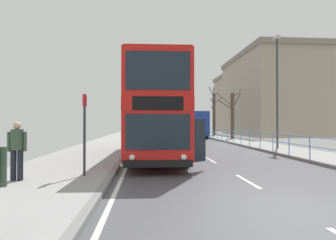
{
  "coord_description": "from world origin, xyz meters",
  "views": [
    {
      "loc": [
        -3.14,
        -5.68,
        1.81
      ],
      "look_at": [
        -2.22,
        5.9,
        1.94
      ],
      "focal_mm": 29.11,
      "sensor_mm": 36.0,
      "label": 1
    }
  ],
  "objects_px": {
    "street_lamp_far_side": "(277,83)",
    "bare_tree_far_00": "(232,114)",
    "double_decker_bus_main": "(157,113)",
    "background_building_01": "(269,95)",
    "background_building_00": "(254,103)",
    "bus_stop_sign_near": "(84,125)",
    "background_bus_far_lane": "(193,124)",
    "pedestrian_companion": "(17,147)",
    "bare_tree_far_01": "(214,113)"
  },
  "relations": [
    {
      "from": "pedestrian_companion",
      "to": "background_building_00",
      "type": "bearing_deg",
      "value": 60.18
    },
    {
      "from": "bus_stop_sign_near",
      "to": "double_decker_bus_main",
      "type": "bearing_deg",
      "value": 65.66
    },
    {
      "from": "street_lamp_far_side",
      "to": "bus_stop_sign_near",
      "type": "bearing_deg",
      "value": -140.22
    },
    {
      "from": "double_decker_bus_main",
      "to": "street_lamp_far_side",
      "type": "distance_m",
      "value": 9.34
    },
    {
      "from": "double_decker_bus_main",
      "to": "bus_stop_sign_near",
      "type": "distance_m",
      "value": 6.14
    },
    {
      "from": "bare_tree_far_01",
      "to": "background_building_01",
      "type": "relative_size",
      "value": 0.39
    },
    {
      "from": "bare_tree_far_00",
      "to": "background_building_01",
      "type": "bearing_deg",
      "value": 49.48
    },
    {
      "from": "pedestrian_companion",
      "to": "bare_tree_far_00",
      "type": "distance_m",
      "value": 24.37
    },
    {
      "from": "street_lamp_far_side",
      "to": "background_building_01",
      "type": "relative_size",
      "value": 0.46
    },
    {
      "from": "double_decker_bus_main",
      "to": "bare_tree_far_01",
      "type": "distance_m",
      "value": 23.4
    },
    {
      "from": "bus_stop_sign_near",
      "to": "bare_tree_far_01",
      "type": "relative_size",
      "value": 0.4
    },
    {
      "from": "bare_tree_far_01",
      "to": "bare_tree_far_00",
      "type": "bearing_deg",
      "value": -88.75
    },
    {
      "from": "bus_stop_sign_near",
      "to": "bare_tree_far_00",
      "type": "height_order",
      "value": "bare_tree_far_00"
    },
    {
      "from": "background_bus_far_lane",
      "to": "street_lamp_far_side",
      "type": "height_order",
      "value": "street_lamp_far_side"
    },
    {
      "from": "bare_tree_far_01",
      "to": "background_building_00",
      "type": "relative_size",
      "value": 0.38
    },
    {
      "from": "bare_tree_far_00",
      "to": "double_decker_bus_main",
      "type": "bearing_deg",
      "value": -121.32
    },
    {
      "from": "bus_stop_sign_near",
      "to": "bare_tree_far_01",
      "type": "xyz_separation_m",
      "value": [
        11.09,
        27.32,
        1.45
      ]
    },
    {
      "from": "street_lamp_far_side",
      "to": "background_building_00",
      "type": "relative_size",
      "value": 0.44
    },
    {
      "from": "street_lamp_far_side",
      "to": "bare_tree_far_00",
      "type": "bearing_deg",
      "value": 88.11
    },
    {
      "from": "pedestrian_companion",
      "to": "background_building_00",
      "type": "relative_size",
      "value": 0.1
    },
    {
      "from": "background_bus_far_lane",
      "to": "street_lamp_far_side",
      "type": "xyz_separation_m",
      "value": [
        2.9,
        -17.08,
        2.83
      ]
    },
    {
      "from": "double_decker_bus_main",
      "to": "background_building_00",
      "type": "relative_size",
      "value": 0.63
    },
    {
      "from": "background_bus_far_lane",
      "to": "bare_tree_far_01",
      "type": "height_order",
      "value": "bare_tree_far_01"
    },
    {
      "from": "bare_tree_far_00",
      "to": "background_building_00",
      "type": "relative_size",
      "value": 0.31
    },
    {
      "from": "pedestrian_companion",
      "to": "bus_stop_sign_near",
      "type": "height_order",
      "value": "bus_stop_sign_near"
    },
    {
      "from": "bare_tree_far_00",
      "to": "background_bus_far_lane",
      "type": "bearing_deg",
      "value": 117.62
    },
    {
      "from": "double_decker_bus_main",
      "to": "background_building_01",
      "type": "distance_m",
      "value": 30.68
    },
    {
      "from": "bus_stop_sign_near",
      "to": "background_building_00",
      "type": "relative_size",
      "value": 0.15
    },
    {
      "from": "bare_tree_far_00",
      "to": "pedestrian_companion",
      "type": "bearing_deg",
      "value": -122.43
    },
    {
      "from": "pedestrian_companion",
      "to": "street_lamp_far_side",
      "type": "relative_size",
      "value": 0.22
    },
    {
      "from": "pedestrian_companion",
      "to": "background_building_01",
      "type": "height_order",
      "value": "background_building_01"
    },
    {
      "from": "background_building_00",
      "to": "double_decker_bus_main",
      "type": "bearing_deg",
      "value": -118.91
    },
    {
      "from": "double_decker_bus_main",
      "to": "street_lamp_far_side",
      "type": "bearing_deg",
      "value": 22.7
    },
    {
      "from": "bus_stop_sign_near",
      "to": "background_building_01",
      "type": "relative_size",
      "value": 0.16
    },
    {
      "from": "background_bus_far_lane",
      "to": "bus_stop_sign_near",
      "type": "height_order",
      "value": "background_bus_far_lane"
    },
    {
      "from": "double_decker_bus_main",
      "to": "bare_tree_far_00",
      "type": "relative_size",
      "value": 2.02
    },
    {
      "from": "street_lamp_far_side",
      "to": "bare_tree_far_01",
      "type": "height_order",
      "value": "street_lamp_far_side"
    },
    {
      "from": "background_building_01",
      "to": "bus_stop_sign_near",
      "type": "bearing_deg",
      "value": -123.61
    },
    {
      "from": "street_lamp_far_side",
      "to": "background_building_01",
      "type": "distance_m",
      "value": 23.3
    },
    {
      "from": "pedestrian_companion",
      "to": "background_building_01",
      "type": "relative_size",
      "value": 0.1
    },
    {
      "from": "double_decker_bus_main",
      "to": "street_lamp_far_side",
      "type": "xyz_separation_m",
      "value": [
        8.37,
        3.5,
        2.2
      ]
    },
    {
      "from": "bare_tree_far_01",
      "to": "background_building_00",
      "type": "height_order",
      "value": "background_building_00"
    },
    {
      "from": "background_bus_far_lane",
      "to": "bare_tree_far_00",
      "type": "bearing_deg",
      "value": -62.38
    },
    {
      "from": "bus_stop_sign_near",
      "to": "background_bus_far_lane",
      "type": "bearing_deg",
      "value": 73.02
    },
    {
      "from": "bus_stop_sign_near",
      "to": "background_building_01",
      "type": "distance_m",
      "value": 36.72
    },
    {
      "from": "background_bus_far_lane",
      "to": "street_lamp_far_side",
      "type": "relative_size",
      "value": 1.28
    },
    {
      "from": "bare_tree_far_00",
      "to": "background_building_01",
      "type": "height_order",
      "value": "background_building_01"
    },
    {
      "from": "pedestrian_companion",
      "to": "double_decker_bus_main",
      "type": "bearing_deg",
      "value": 55.08
    },
    {
      "from": "background_building_00",
      "to": "background_building_01",
      "type": "relative_size",
      "value": 1.03
    },
    {
      "from": "bare_tree_far_00",
      "to": "bus_stop_sign_near",
      "type": "bearing_deg",
      "value": -119.46
    }
  ]
}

